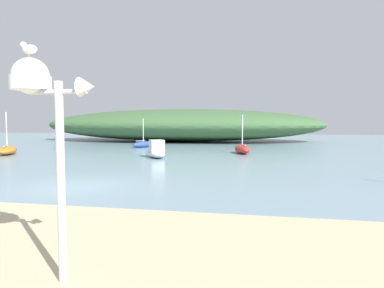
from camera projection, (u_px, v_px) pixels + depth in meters
The scene contains 8 objects.
ground_plane at pixel (75, 186), 12.98m from camera, with size 120.00×120.00×0.00m, color #7A99A8.
distant_hill at pixel (179, 125), 45.14m from camera, with size 37.88×15.56×4.28m, color #3D6038.
mast_structure at pixel (40, 96), 4.70m from camera, with size 1.25×0.56×3.21m.
seagull_on_radar at pixel (29, 48), 4.69m from camera, with size 0.32×0.12×0.23m.
sailboat_east_reach at pixel (242, 149), 26.71m from camera, with size 1.79×3.05×3.13m.
sailboat_inner_mooring at pixel (143, 144), 33.39m from camera, with size 2.00×3.06×2.89m.
sailboat_centre_water at pixel (7, 150), 26.02m from camera, with size 2.82×3.63×3.31m.
motorboat_near_shore at pixel (156, 151), 23.70m from camera, with size 2.55×3.35×1.27m.
Camera 1 is at (6.91, -11.75, 2.49)m, focal length 31.18 mm.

